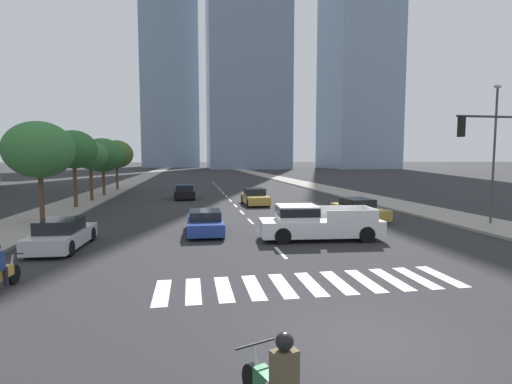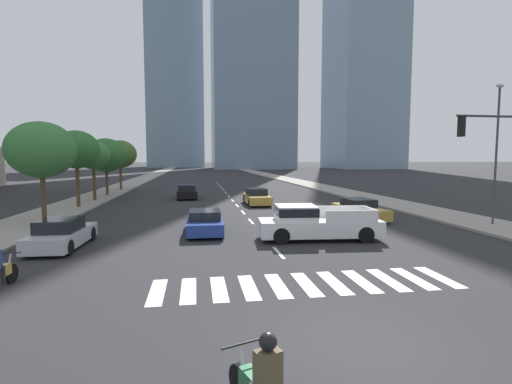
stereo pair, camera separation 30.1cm
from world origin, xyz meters
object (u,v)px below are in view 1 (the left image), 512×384
Objects in this scene: pickup_truck at (315,223)px; street_tree_fifth at (116,154)px; traffic_signal_near at (511,150)px; sedan_black_0 at (184,192)px; sedan_gold_1 at (255,197)px; street_tree_second at (74,150)px; street_tree_fourth at (103,155)px; street_lamp_east at (495,144)px; sedan_silver_2 at (62,235)px; sedan_gold_3 at (358,209)px; street_tree_third at (90,155)px; sedan_blue_4 at (205,222)px; street_tree_nearest at (39,150)px.

street_tree_fifth is (-14.57, 30.96, 3.58)m from pickup_truck.
pickup_truck is 9.39m from traffic_signal_near.
sedan_black_0 is 1.02× the size of sedan_gold_1.
street_tree_fourth is at bearing 90.00° from street_tree_second.
traffic_signal_near is 1.03× the size of street_tree_fourth.
sedan_gold_1 is 0.74× the size of street_tree_second.
sedan_silver_2 is at bearing -175.34° from street_lamp_east.
sedan_gold_3 is 8.50m from street_lamp_east.
street_tree_third is 0.89× the size of street_tree_fifth.
street_tree_fifth is at bearing 90.00° from street_tree_third.
street_tree_third is at bearing 96.08° from sedan_black_0.
pickup_truck reaches higher than sedan_gold_1.
street_tree_third is at bearing -127.16° from sedan_gold_3.
sedan_silver_2 is 0.97× the size of sedan_blue_4.
street_tree_fourth reaches higher than sedan_gold_3.
street_tree_fourth reaches higher than pickup_truck.
sedan_silver_2 is 14.69m from street_tree_second.
street_lamp_east reaches higher than street_tree_fifth.
street_tree_nearest is at bearing -90.00° from street_tree_fourth.
sedan_gold_3 is 0.82× the size of street_tree_fifth.
sedan_blue_4 is (1.34, -17.47, -0.06)m from sedan_black_0.
sedan_silver_2 is at bearing -65.09° from street_tree_nearest.
street_tree_third is (-9.47, 16.15, 3.59)m from sedan_blue_4.
sedan_black_0 is at bearing 134.40° from street_lamp_east.
street_tree_nearest reaches higher than sedan_gold_3.
sedan_gold_3 is at bearing -33.74° from street_tree_third.
street_lamp_east reaches higher than street_tree_second.
street_tree_fourth is 0.98× the size of street_tree_fifth.
street_tree_second is at bearing -116.12° from sedan_gold_3.
sedan_silver_2 reaches higher than sedan_blue_4.
street_tree_second is (-23.01, 16.12, 0.29)m from traffic_signal_near.
traffic_signal_near reaches higher than pickup_truck.
pickup_truck is at bearing -25.91° from street_tree_nearest.
street_lamp_east is at bearing -24.76° from street_tree_second.
street_tree_nearest is at bearing -22.09° from traffic_signal_near.
sedan_gold_3 is (4.88, 5.72, -0.21)m from pickup_truck.
street_tree_second is at bearing -90.00° from street_tree_fourth.
sedan_gold_3 is at bearing -42.68° from street_tree_fourth.
street_lamp_east is (16.39, -0.64, 4.13)m from sedan_blue_4.
street_lamp_east is at bearing -32.99° from street_tree_third.
street_tree_fourth is at bearing -53.67° from pickup_truck.
street_lamp_east is at bearing -11.25° from street_tree_nearest.
sedan_gold_3 is at bearing -22.70° from street_tree_second.
sedan_silver_2 is at bearing 4.26° from pickup_truck.
street_tree_second reaches higher than street_tree_third.
traffic_signal_near is at bearing -55.29° from street_tree_fifth.
traffic_signal_near is at bearing -94.04° from sedan_silver_2.
sedan_gold_1 is 0.76× the size of street_tree_fourth.
sedan_black_0 is at bearing -135.40° from sedan_gold_1.
sedan_silver_2 is 0.82× the size of street_tree_third.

